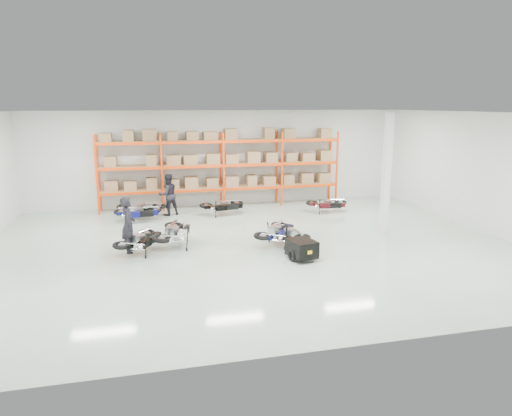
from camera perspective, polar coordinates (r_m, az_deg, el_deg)
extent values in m
plane|color=#B2C6B5|center=(15.79, -0.39, -4.76)|extent=(18.00, 18.00, 0.00)
plane|color=white|center=(15.05, -0.42, 11.80)|extent=(18.00, 18.00, 0.00)
plane|color=silver|center=(22.07, -4.49, 6.24)|extent=(18.00, 0.00, 18.00)
plane|color=silver|center=(8.74, 9.92, -4.13)|extent=(18.00, 0.00, 18.00)
plane|color=silver|center=(19.35, 26.63, 3.99)|extent=(0.00, 14.00, 14.00)
cube|color=#FA440D|center=(21.01, -19.33, 3.85)|extent=(0.08, 0.08, 3.50)
cube|color=#FA440D|center=(21.90, -19.10, 4.20)|extent=(0.08, 0.08, 3.50)
cube|color=#FA440D|center=(20.90, -11.66, 4.26)|extent=(0.08, 0.08, 3.50)
cube|color=#FA440D|center=(21.79, -11.74, 4.60)|extent=(0.08, 0.08, 3.50)
cube|color=#FA440D|center=(21.16, -4.04, 4.60)|extent=(0.08, 0.08, 3.50)
cube|color=#FA440D|center=(22.04, -4.43, 4.92)|extent=(0.08, 0.08, 3.50)
cube|color=#FA440D|center=(21.78, 3.27, 4.84)|extent=(0.08, 0.08, 3.50)
cube|color=#FA440D|center=(22.63, 2.62, 5.15)|extent=(0.08, 0.08, 3.50)
cube|color=#FA440D|center=(22.73, 10.08, 5.00)|extent=(0.08, 0.08, 3.50)
cube|color=#FA440D|center=(23.55, 9.22, 5.30)|extent=(0.08, 0.08, 3.50)
cube|color=#FA440D|center=(21.05, -15.37, 1.77)|extent=(2.70, 0.08, 0.12)
cube|color=#FA440D|center=(21.93, -15.30, 2.21)|extent=(2.70, 0.08, 0.12)
cube|color=#8F694A|center=(21.48, -15.34, 2.18)|extent=(2.68, 0.88, 0.02)
cube|color=#8F694A|center=(21.44, -15.38, 2.79)|extent=(2.40, 0.70, 0.44)
cube|color=#FA440D|center=(21.12, -7.76, 2.16)|extent=(2.70, 0.08, 0.12)
cube|color=#FA440D|center=(22.00, -7.99, 2.58)|extent=(2.70, 0.08, 0.12)
cube|color=#8F694A|center=(21.55, -7.89, 2.55)|extent=(2.68, 0.88, 0.02)
cube|color=#8F694A|center=(21.51, -7.90, 3.16)|extent=(2.40, 0.70, 0.44)
cube|color=#FA440D|center=(21.56, -0.33, 2.49)|extent=(2.70, 0.08, 0.12)
cube|color=#FA440D|center=(22.43, -0.85, 2.90)|extent=(2.70, 0.08, 0.12)
cube|color=#8F694A|center=(21.98, -0.60, 2.88)|extent=(2.68, 0.88, 0.02)
cube|color=#8F694A|center=(21.94, -0.60, 3.47)|extent=(2.40, 0.70, 0.44)
cube|color=#FA440D|center=(22.35, 6.69, 2.77)|extent=(2.70, 0.08, 0.12)
cube|color=#FA440D|center=(23.18, 5.93, 3.15)|extent=(2.70, 0.08, 0.12)
cube|color=#8F694A|center=(22.75, 6.31, 3.14)|extent=(2.68, 0.88, 0.02)
cube|color=#8F694A|center=(22.71, 6.32, 3.71)|extent=(2.40, 0.70, 0.44)
cube|color=#FA440D|center=(20.87, -15.55, 4.74)|extent=(2.70, 0.08, 0.12)
cube|color=#FA440D|center=(21.76, -15.47, 5.06)|extent=(2.70, 0.08, 0.12)
cube|color=#8F694A|center=(21.31, -15.52, 5.09)|extent=(2.68, 0.88, 0.02)
cube|color=#8F694A|center=(21.28, -15.55, 5.70)|extent=(2.40, 0.70, 0.44)
cube|color=#FA440D|center=(20.95, -7.85, 5.11)|extent=(2.70, 0.08, 0.12)
cube|color=#FA440D|center=(21.84, -8.08, 5.42)|extent=(2.70, 0.08, 0.12)
cube|color=#8F694A|center=(21.38, -7.98, 5.46)|extent=(2.68, 0.88, 0.02)
cube|color=#8F694A|center=(21.35, -8.00, 6.07)|extent=(2.40, 0.70, 0.44)
cube|color=#FA440D|center=(21.39, -0.34, 5.39)|extent=(2.70, 0.08, 0.12)
cube|color=#FA440D|center=(22.26, -0.86, 5.68)|extent=(2.70, 0.08, 0.12)
cube|color=#8F694A|center=(21.82, -0.60, 5.72)|extent=(2.68, 0.88, 0.02)
cube|color=#8F694A|center=(21.79, -0.60, 6.32)|extent=(2.40, 0.70, 0.44)
cube|color=#FA440D|center=(22.18, 6.76, 5.57)|extent=(2.70, 0.08, 0.12)
cube|color=#FA440D|center=(23.02, 6.00, 5.85)|extent=(2.70, 0.08, 0.12)
cube|color=#8F694A|center=(22.59, 6.38, 5.89)|extent=(2.68, 0.88, 0.02)
cube|color=#8F694A|center=(22.57, 6.39, 6.47)|extent=(2.40, 0.70, 0.44)
cube|color=#FA440D|center=(20.76, -15.73, 7.74)|extent=(2.70, 0.08, 0.12)
cube|color=#FA440D|center=(21.65, -15.64, 7.94)|extent=(2.70, 0.08, 0.12)
cube|color=#8F694A|center=(21.20, -15.70, 8.03)|extent=(2.68, 0.88, 0.02)
cube|color=#8F694A|center=(21.18, -15.73, 8.65)|extent=(2.40, 0.70, 0.44)
cube|color=#FA440D|center=(20.83, -7.94, 8.11)|extent=(2.70, 0.08, 0.12)
cube|color=#FA440D|center=(21.72, -8.18, 8.30)|extent=(2.70, 0.08, 0.12)
cube|color=#8F694A|center=(21.27, -8.07, 8.39)|extent=(2.68, 0.88, 0.02)
cube|color=#8F694A|center=(21.26, -8.09, 9.01)|extent=(2.40, 0.70, 0.44)
cube|color=#FA440D|center=(21.28, -0.34, 8.33)|extent=(2.70, 0.08, 0.12)
cube|color=#FA440D|center=(22.15, -0.87, 8.51)|extent=(2.70, 0.08, 0.12)
cube|color=#8F694A|center=(21.71, -0.61, 8.61)|extent=(2.68, 0.88, 0.02)
cube|color=#8F694A|center=(21.69, -0.61, 9.21)|extent=(2.40, 0.70, 0.44)
cube|color=#FA440D|center=(22.07, 6.84, 8.40)|extent=(2.70, 0.08, 0.12)
cube|color=#FA440D|center=(22.92, 6.06, 8.58)|extent=(2.70, 0.08, 0.12)
cube|color=#8F694A|center=(22.49, 6.45, 8.67)|extent=(2.68, 0.88, 0.02)
cube|color=#8F694A|center=(22.47, 6.46, 9.26)|extent=(2.40, 0.70, 0.44)
cube|color=white|center=(17.60, 16.00, 4.10)|extent=(0.25, 0.25, 4.50)
cube|color=black|center=(14.36, 5.74, -5.03)|extent=(0.90, 1.05, 0.53)
cube|color=yellow|center=(13.95, 6.35, -5.58)|extent=(0.15, 0.05, 0.11)
torus|color=black|center=(14.31, 4.34, -5.87)|extent=(0.08, 0.36, 0.36)
torus|color=black|center=(14.54, 7.08, -5.63)|extent=(0.08, 0.36, 0.36)
cylinder|color=black|center=(14.91, 4.97, -4.14)|extent=(0.23, 0.85, 0.04)
imported|color=black|center=(15.48, -15.69, -2.03)|extent=(0.48, 0.70, 1.86)
imported|color=black|center=(20.30, -10.93, 1.66)|extent=(1.09, 0.98, 1.84)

